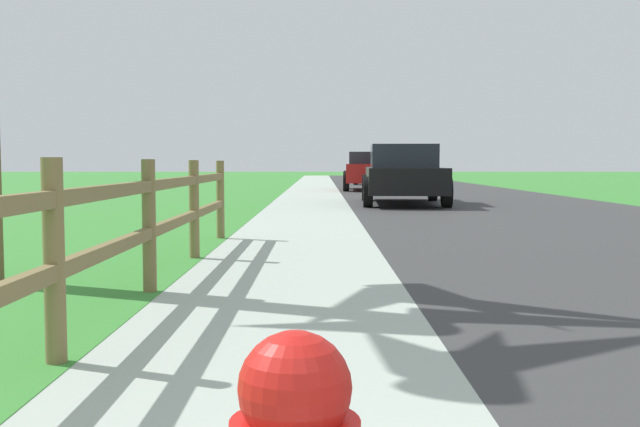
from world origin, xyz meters
name	(u,v)px	position (x,y,z in m)	size (l,w,h in m)	color
ground_plane	(341,194)	(0.00, 25.00, 0.00)	(120.00, 120.00, 0.00)	#388532
road_asphalt	(434,191)	(3.50, 27.00, 0.00)	(7.00, 66.00, 0.01)	#373737
curb_concrete	(258,191)	(-3.00, 27.00, 0.00)	(6.00, 66.00, 0.01)	#A7B4A6
grass_verge	(217,191)	(-4.50, 27.00, 0.01)	(5.00, 66.00, 0.00)	#388532
rail_fence	(112,227)	(-2.10, 5.06, 0.63)	(0.11, 10.67, 1.08)	olive
parked_suv_black	(403,174)	(1.42, 18.94, 0.76)	(2.24, 5.05, 1.52)	black
parked_car_red	(369,170)	(1.19, 28.38, 0.76)	(2.14, 4.39, 1.46)	maroon
parked_car_white	(376,169)	(2.06, 36.51, 0.74)	(2.39, 4.82, 1.43)	white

